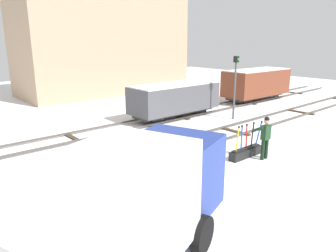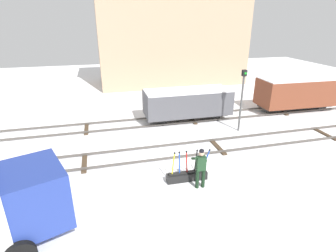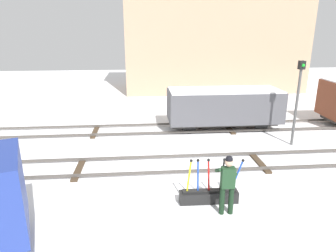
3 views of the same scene
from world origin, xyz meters
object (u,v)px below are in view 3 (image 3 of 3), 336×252
at_px(freight_car_back_track, 224,106).
at_px(signal_post, 298,95).
at_px(rail_worker, 227,181).
at_px(switch_lever_frame, 209,195).

bearing_deg(freight_car_back_track, signal_post, -44.91).
distance_m(rail_worker, signal_post, 6.93).
height_order(switch_lever_frame, rail_worker, rail_worker).
distance_m(switch_lever_frame, signal_post, 6.95).
bearing_deg(rail_worker, freight_car_back_track, 76.74).
distance_m(switch_lever_frame, rail_worker, 1.05).
relative_size(switch_lever_frame, signal_post, 0.51).
xyz_separation_m(signal_post, freight_car_back_track, (-2.57, 2.58, -1.09)).
relative_size(switch_lever_frame, freight_car_back_track, 0.33).
height_order(switch_lever_frame, signal_post, signal_post).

